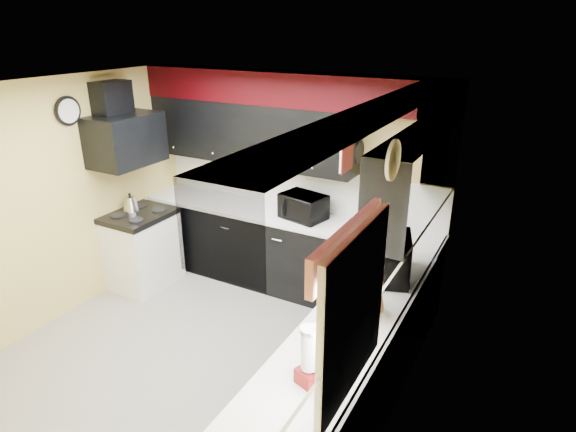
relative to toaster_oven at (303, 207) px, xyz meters
The scene contains 35 objects.
ground 1.86m from the toaster_oven, 100.38° to the right, with size 3.60×3.60×0.00m, color gray.
wall_back 0.45m from the toaster_oven, 130.73° to the left, with size 3.60×0.06×2.50m, color #E0C666.
wall_right 2.14m from the toaster_oven, 44.17° to the right, with size 0.06×3.60×2.50m, color #E0C666.
wall_left 2.55m from the toaster_oven, 144.38° to the right, with size 0.06×3.60×2.50m, color #E0C666.
ceiling 2.07m from the toaster_oven, 100.38° to the right, with size 3.60×3.60×0.06m, color white.
cab_back 0.69m from the toaster_oven, behind, with size 3.60×0.60×0.90m, color black.
cab_right 2.26m from the toaster_oven, 55.46° to the right, with size 0.60×3.00×0.90m, color black.
counter_back 0.32m from the toaster_oven, behind, with size 3.62×0.64×0.04m, color white.
counter_right 2.17m from the toaster_oven, 55.46° to the right, with size 0.64×3.02×0.04m, color white.
splash_back 0.42m from the toaster_oven, 131.64° to the left, with size 3.60×0.02×0.50m, color white.
splash_right 2.13m from the toaster_oven, 44.35° to the right, with size 0.02×3.60×0.50m, color white.
upper_back 1.07m from the toaster_oven, 169.67° to the left, with size 2.60×0.35×0.70m, color black.
upper_right 1.64m from the toaster_oven, 23.35° to the right, with size 0.35×1.80×0.70m, color black.
soffit_back 1.28m from the toaster_oven, 153.47° to the left, with size 3.60×0.36×0.35m, color black.
soffit_right 2.48m from the toaster_oven, 50.99° to the right, with size 0.36×3.24×0.35m, color black.
stove 2.03m from the toaster_oven, 157.49° to the right, with size 0.60×0.75×0.86m, color white.
cooktop 1.93m from the toaster_oven, 157.49° to the right, with size 0.62×0.77×0.06m, color black.
hood 2.09m from the toaster_oven, 158.05° to the right, with size 0.50×0.78×0.55m, color black.
hood_duct 2.37m from the toaster_oven, 159.39° to the right, with size 0.24×0.40×0.40m, color black.
window 2.86m from the toaster_oven, 57.60° to the right, with size 0.03×0.86×0.96m, color white, non-canonical shape.
valance 2.93m from the toaster_oven, 58.55° to the right, with size 0.04×0.88×0.20m, color red.
pan_top 1.07m from the toaster_oven, ahead, with size 0.03×0.22×0.40m, color black, non-canonical shape.
pan_mid 0.87m from the toaster_oven, ahead, with size 0.03×0.28×0.46m, color black, non-canonical shape.
pan_low 0.87m from the toaster_oven, 19.65° to the left, with size 0.03×0.24×0.42m, color black, non-canonical shape.
cut_board 0.93m from the toaster_oven, 18.27° to the right, with size 0.03×0.26×0.35m, color white.
baskets 1.90m from the toaster_oven, 48.97° to the right, with size 0.27×0.27×0.50m, color brown, non-canonical shape.
clock 2.61m from the toaster_oven, 148.85° to the right, with size 0.03×0.30×0.30m, color black, non-canonical shape.
deco_plate 2.64m from the toaster_oven, 50.76° to the right, with size 0.03×0.24×0.24m, color white, non-canonical shape.
toaster_oven is the anchor object (origin of this frame).
microwave 1.46m from the toaster_oven, 33.70° to the right, with size 0.61×0.41×0.34m, color black.
utensil_crock 0.82m from the toaster_oven, ahead, with size 0.14×0.14×0.15m, color white.
knife_block 0.83m from the toaster_oven, ahead, with size 0.09×0.13×0.21m, color black.
kettle 2.03m from the toaster_oven, 159.48° to the right, with size 0.19×0.19×0.17m, color #A2A2A7, non-canonical shape.
dispenser_a 2.63m from the toaster_oven, 61.17° to the right, with size 0.13×0.13×0.34m, color #650710, non-canonical shape.
dispenser_b 2.65m from the toaster_oven, 62.17° to the right, with size 0.13×0.13×0.36m, color #5A1006, non-canonical shape.
Camera 1 is at (2.52, -2.97, 2.98)m, focal length 30.00 mm.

